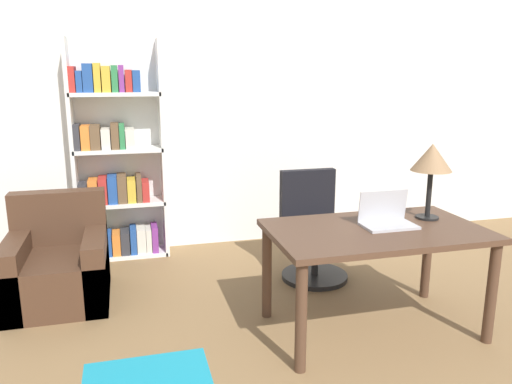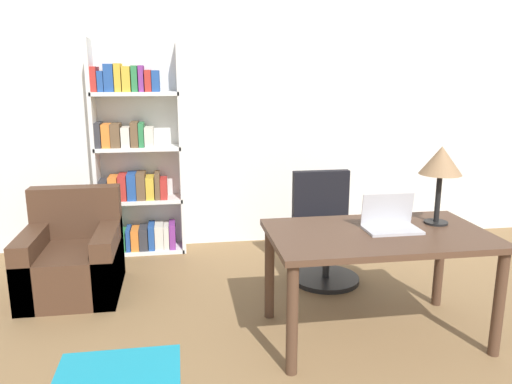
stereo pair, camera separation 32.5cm
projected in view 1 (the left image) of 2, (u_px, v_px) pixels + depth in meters
The scene contains 7 objects.
wall_back at pixel (243, 113), 5.07m from camera, with size 8.00×0.06×2.70m.
desk at pixel (376, 243), 3.34m from camera, with size 1.43×0.84×0.73m.
laptop at pixel (387, 218), 3.37m from camera, with size 0.35×0.22×0.23m.
table_lamp at pixel (432, 160), 3.46m from camera, with size 0.28×0.28×0.53m.
office_chair at pixel (313, 232), 4.32m from camera, with size 0.57×0.57×0.92m.
armchair at pixel (59, 267), 3.87m from camera, with size 0.73×0.78×0.82m.
bookshelf at pixel (115, 167), 4.68m from camera, with size 0.84×0.28×2.05m.
Camera 1 is at (-1.18, -0.45, 1.73)m, focal length 35.00 mm.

